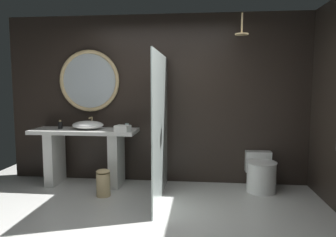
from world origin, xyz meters
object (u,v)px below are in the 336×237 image
Objects in this scene: soap_dispenser at (60,125)px; rain_shower_head at (242,32)px; folded_hand_towel at (123,128)px; vessel_sink at (88,125)px; toilet at (261,173)px; round_wall_mirror at (89,81)px; waste_bin at (103,183)px; tumbler_cup at (127,126)px.

soap_dispenser is 3.00m from rain_shower_head.
rain_shower_head is 1.43× the size of folded_hand_towel.
vessel_sink is 2.66m from toilet.
round_wall_mirror is 2.96m from toilet.
rain_shower_head reaches higher than toilet.
soap_dispenser is at bearing 179.90° from vessel_sink.
vessel_sink is at bearing 127.81° from waste_bin.
toilet is at bearing -0.35° from soap_dispenser.
vessel_sink is at bearing -0.10° from soap_dispenser.
toilet is at bearing -5.55° from round_wall_mirror.
toilet is at bearing -0.39° from vessel_sink.
tumbler_cup is 0.10× the size of round_wall_mirror.
tumbler_cup is at bearing 2.08° from vessel_sink.
folded_hand_towel is at bearing -10.35° from soap_dispenser.
soap_dispenser is 3.09m from toilet.
round_wall_mirror is 3.30× the size of rain_shower_head.
vessel_sink is 0.71m from round_wall_mirror.
rain_shower_head is at bearing -164.12° from toilet.
vessel_sink is 0.77× the size of toilet.
waste_bin is 0.80m from folded_hand_towel.
round_wall_mirror is 2.58× the size of waste_bin.
toilet is at bearing 4.85° from folded_hand_towel.
tumbler_cup reaches higher than waste_bin.
rain_shower_head reaches higher than tumbler_cup.
soap_dispenser reaches higher than tumbler_cup.
round_wall_mirror is at bearing 31.15° from soap_dispenser.
toilet is at bearing 12.16° from waste_bin.
tumbler_cup is at bearing 178.85° from toilet.
round_wall_mirror reaches higher than waste_bin.
rain_shower_head is (2.30, -0.35, 0.65)m from round_wall_mirror.
waste_bin is 1.83× the size of folded_hand_towel.
tumbler_cup is at bearing -18.36° from round_wall_mirror.
folded_hand_towel is (0.21, 0.30, 0.71)m from waste_bin.
toilet is (3.02, -0.02, -0.66)m from soap_dispenser.
vessel_sink reaches higher than waste_bin.
toilet is 2.99× the size of folded_hand_towel.
tumbler_cup is 0.21m from folded_hand_towel.
waste_bin is at bearing -168.51° from rain_shower_head.
soap_dispenser is 0.45× the size of rain_shower_head.
soap_dispenser is 0.14× the size of round_wall_mirror.
toilet is (0.33, 0.09, -1.99)m from rain_shower_head.
tumbler_cup is 0.33× the size of rain_shower_head.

